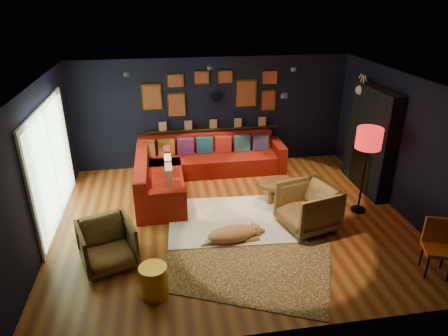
{
  "coord_description": "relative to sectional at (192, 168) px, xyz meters",
  "views": [
    {
      "loc": [
        -1.21,
        -6.38,
        4.0
      ],
      "look_at": [
        -0.12,
        0.3,
        0.95
      ],
      "focal_mm": 32.0,
      "sensor_mm": 36.0,
      "label": 1
    }
  ],
  "objects": [
    {
      "name": "floor",
      "position": [
        0.61,
        -1.81,
        -0.32
      ],
      "size": [
        6.5,
        6.5,
        0.0
      ],
      "primitive_type": "plane",
      "color": "brown",
      "rests_on": "ground"
    },
    {
      "name": "room_walls",
      "position": [
        0.61,
        -1.81,
        1.27
      ],
      "size": [
        6.5,
        6.5,
        6.5
      ],
      "color": "black",
      "rests_on": "ground"
    },
    {
      "name": "sectional",
      "position": [
        0.0,
        0.0,
        0.0
      ],
      "size": [
        3.41,
        2.69,
        0.86
      ],
      "color": "maroon",
      "rests_on": "ground"
    },
    {
      "name": "ledge",
      "position": [
        0.61,
        0.87,
        0.6
      ],
      "size": [
        3.2,
        0.12,
        0.04
      ],
      "primitive_type": "cube",
      "color": "black",
      "rests_on": "room_walls"
    },
    {
      "name": "gallery_wall",
      "position": [
        0.6,
        0.91,
        1.48
      ],
      "size": [
        3.15,
        0.04,
        1.02
      ],
      "color": "gold",
      "rests_on": "room_walls"
    },
    {
      "name": "sunburst_mirror",
      "position": [
        0.71,
        0.91,
        1.38
      ],
      "size": [
        0.47,
        0.16,
        0.47
      ],
      "color": "silver",
      "rests_on": "room_walls"
    },
    {
      "name": "fireplace",
      "position": [
        3.71,
        -0.91,
        0.7
      ],
      "size": [
        0.31,
        1.6,
        2.2
      ],
      "color": "black",
      "rests_on": "ground"
    },
    {
      "name": "deer_head",
      "position": [
        3.75,
        -0.41,
        1.73
      ],
      "size": [
        0.5,
        0.28,
        0.45
      ],
      "color": "white",
      "rests_on": "fireplace"
    },
    {
      "name": "sliding_door",
      "position": [
        -2.6,
        -1.21,
        0.78
      ],
      "size": [
        0.06,
        2.8,
        2.2
      ],
      "color": "white",
      "rests_on": "ground"
    },
    {
      "name": "ceiling_spots",
      "position": [
        0.61,
        -1.01,
        2.24
      ],
      "size": [
        3.3,
        2.5,
        0.06
      ],
      "color": "black",
      "rests_on": "room_walls"
    },
    {
      "name": "shag_rug",
      "position": [
        0.61,
        -1.83,
        -0.31
      ],
      "size": [
        2.5,
        1.89,
        0.03
      ],
      "primitive_type": "cube",
      "rotation": [
        0.0,
        0.0,
        -0.06
      ],
      "color": "silver",
      "rests_on": "ground"
    },
    {
      "name": "leopard_rug",
      "position": [
        0.57,
        -3.16,
        -0.32
      ],
      "size": [
        3.13,
        2.75,
        0.01
      ],
      "primitive_type": "cube",
      "rotation": [
        0.0,
        0.0,
        -0.41
      ],
      "color": "tan",
      "rests_on": "ground"
    },
    {
      "name": "coffee_table",
      "position": [
        1.61,
        -1.22,
        0.03
      ],
      "size": [
        0.9,
        0.74,
        0.4
      ],
      "rotation": [
        0.0,
        0.0,
        0.18
      ],
      "color": "brown",
      "rests_on": "shag_rug"
    },
    {
      "name": "pouf",
      "position": [
        -0.48,
        -0.58,
        -0.13
      ],
      "size": [
        0.48,
        0.48,
        0.31
      ],
      "primitive_type": "cylinder",
      "color": "#9E291A",
      "rests_on": "shag_rug"
    },
    {
      "name": "armchair_left",
      "position": [
        -1.56,
        -2.8,
        0.09
      ],
      "size": [
        0.99,
        0.96,
        0.82
      ],
      "primitive_type": "imported",
      "rotation": [
        0.0,
        0.0,
        0.33
      ],
      "color": "#B18240",
      "rests_on": "ground"
    },
    {
      "name": "armchair_right",
      "position": [
        1.89,
        -2.27,
        0.14
      ],
      "size": [
        1.03,
        1.07,
        0.92
      ],
      "primitive_type": "imported",
      "rotation": [
        0.0,
        0.0,
        -1.32
      ],
      "color": "#B18240",
      "rests_on": "ground"
    },
    {
      "name": "gold_stool",
      "position": [
        -0.86,
        -3.64,
        -0.08
      ],
      "size": [
        0.39,
        0.39,
        0.49
      ],
      "primitive_type": "cylinder",
      "color": "gold",
      "rests_on": "ground"
    },
    {
      "name": "orange_chair",
      "position": [
        3.39,
        -3.77,
        0.2
      ],
      "size": [
        0.53,
        0.53,
        0.88
      ],
      "rotation": [
        0.0,
        0.0,
        -0.34
      ],
      "color": "black",
      "rests_on": "ground"
    },
    {
      "name": "floor_lamp",
      "position": [
        3.11,
        -1.86,
        1.12
      ],
      "size": [
        0.47,
        0.47,
        1.71
      ],
      "color": "black",
      "rests_on": "ground"
    },
    {
      "name": "dog",
      "position": [
        0.48,
        -2.5,
        -0.12
      ],
      "size": [
        1.26,
        0.73,
        0.38
      ],
      "primitive_type": null,
      "rotation": [
        0.0,
        0.0,
        0.13
      ],
      "color": "#A96E3C",
      "rests_on": "leopard_rug"
    }
  ]
}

